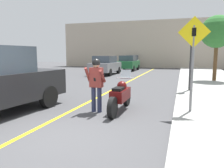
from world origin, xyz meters
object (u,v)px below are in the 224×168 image
parked_car_white (133,61)px  parked_car_grey (105,65)px  traffic_light (192,43)px  motorcycle (121,96)px  crossing_sign (193,55)px  person_biker (96,80)px  street_tree (217,32)px  parked_car_green (128,63)px

parked_car_white → parked_car_grey: bearing=-90.2°
traffic_light → parked_car_white: traffic_light is taller
motorcycle → crossing_sign: 2.51m
parked_car_grey → person_biker: bearing=-71.7°
crossing_sign → parked_car_grey: 13.55m
person_biker → parked_car_white: (-3.98, 23.83, -0.18)m
street_tree → parked_car_green: size_ratio=1.00×
street_tree → parked_car_grey: street_tree is taller
traffic_light → parked_car_white: 20.32m
parked_car_grey → parked_car_white: size_ratio=1.00×
crossing_sign → parked_car_white: 24.26m
parked_car_green → parked_car_white: same height
person_biker → parked_car_white: bearing=99.5°
street_tree → parked_car_green: bearing=133.3°
motorcycle → parked_car_grey: (-4.73, 11.87, 0.35)m
person_biker → street_tree: 10.65m
crossing_sign → parked_car_grey: size_ratio=0.67×
parked_car_white → parked_car_green: bearing=-82.9°
motorcycle → traffic_light: traffic_light is taller
motorcycle → traffic_light: bearing=63.3°
crossing_sign → traffic_light: size_ratio=0.88×
motorcycle → traffic_light: (2.24, 4.45, 1.85)m
person_biker → crossing_sign: size_ratio=0.60×
motorcycle → person_biker: 0.94m
street_tree → person_biker: bearing=-116.2°
parked_car_grey → parked_car_green: size_ratio=1.00×
motorcycle → parked_car_green: parked_car_green is taller
parked_car_green → parked_car_white: size_ratio=1.00×
crossing_sign → traffic_light: (0.10, 4.21, 0.55)m
person_biker → traffic_light: (2.94, 4.78, 1.32)m
crossing_sign → parked_car_grey: bearing=120.6°
parked_car_grey → traffic_light: bearing=-46.8°
parked_car_green → person_biker: bearing=-79.7°
crossing_sign → parked_car_green: crossing_sign is taller
motorcycle → crossing_sign: crossing_sign is taller
traffic_light → parked_car_grey: traffic_light is taller
traffic_light → parked_car_green: (-6.16, 12.88, -1.50)m
crossing_sign → parked_car_grey: crossing_sign is taller
motorcycle → traffic_light: 5.31m
parked_car_green → motorcycle: bearing=-77.2°
street_tree → parked_car_grey: 9.39m
street_tree → parked_car_white: (-8.58, 14.48, -2.38)m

